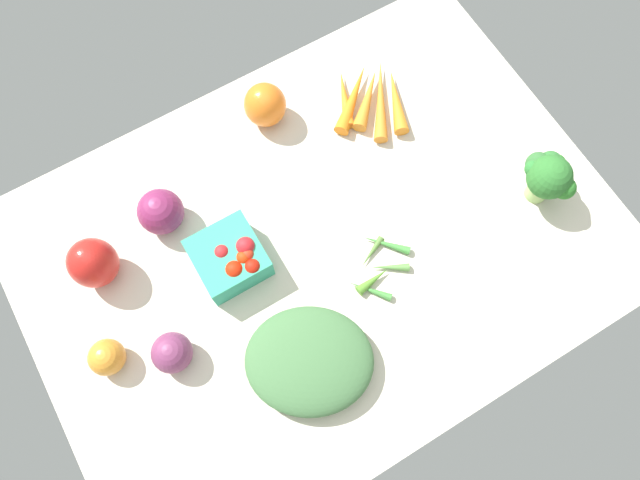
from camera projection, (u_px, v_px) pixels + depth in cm
name	position (u px, v px, depth cm)	size (l,w,h in cm)	color
tablecloth	(320.00, 245.00, 105.69)	(104.00, 76.00, 2.00)	beige
red_onion_center	(172.00, 353.00, 95.12)	(6.79, 6.79, 6.79)	#78345C
berry_basket	(231.00, 258.00, 100.22)	(11.47, 11.47, 7.54)	teal
bell_pepper_red	(93.00, 263.00, 98.22)	(8.29, 8.29, 10.27)	red
leafy_greens_clump	(309.00, 361.00, 95.28)	(18.07, 21.24, 5.65)	#437041
heirloom_tomato_orange	(106.00, 355.00, 95.36)	(6.08, 6.08, 6.08)	orange
okra_pile	(378.00, 267.00, 102.54)	(13.40, 12.93, 1.84)	#43883B
carrot_bunch	(370.00, 99.00, 112.76)	(17.75, 18.75, 2.93)	orange
bell_pepper_orange	(265.00, 105.00, 108.99)	(7.95, 7.95, 8.64)	orange
red_onion_near_basket	(161.00, 212.00, 102.34)	(8.16, 8.16, 8.16)	#802654
broccoli_head	(548.00, 175.00, 101.63)	(8.41, 10.20, 11.26)	#A2C674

